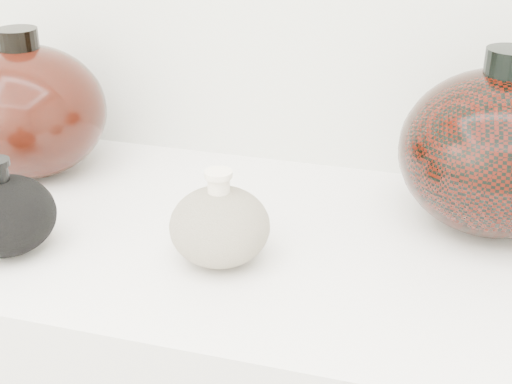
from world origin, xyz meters
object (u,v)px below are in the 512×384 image
(black_gourd_vase, at_px, (4,215))
(cream_gourd_vase, at_px, (220,225))
(left_round_pot, at_px, (28,111))
(right_round_pot, at_px, (497,151))

(black_gourd_vase, height_order, cream_gourd_vase, black_gourd_vase)
(black_gourd_vase, xyz_separation_m, cream_gourd_vase, (0.26, 0.05, -0.00))
(black_gourd_vase, relative_size, left_round_pot, 0.48)
(black_gourd_vase, xyz_separation_m, left_round_pot, (-0.10, 0.22, 0.05))
(black_gourd_vase, relative_size, right_round_pot, 0.51)
(left_round_pot, bearing_deg, black_gourd_vase, -65.99)
(right_round_pot, bearing_deg, cream_gourd_vase, -149.61)
(black_gourd_vase, height_order, right_round_pot, right_round_pot)
(left_round_pot, xyz_separation_m, right_round_pot, (0.68, 0.01, 0.01))
(cream_gourd_vase, relative_size, right_round_pot, 0.43)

